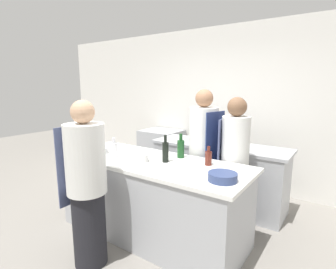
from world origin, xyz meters
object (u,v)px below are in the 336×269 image
chef_at_prep_near (87,186)px  bottle_vinegar (114,149)px  bowl_ceramic_blue (97,150)px  bottle_olive_oil (181,148)px  bowl_mixing_large (139,158)px  bottle_cooking_oil (165,151)px  bottle_wine (208,158)px  bowl_prep_small (223,177)px  chef_at_stove (203,156)px  chef_at_pass_far (234,166)px  oven_range (162,153)px

chef_at_prep_near → bottle_vinegar: size_ratio=7.03×
chef_at_prep_near → bowl_ceramic_blue: 0.87m
bottle_olive_oil → bowl_mixing_large: (-0.30, -0.41, -0.07)m
bottle_vinegar → bottle_cooking_oil: 0.66m
bottle_olive_oil → bottle_wine: bearing=-11.8°
bottle_olive_oil → bottle_cooking_oil: bottle_cooking_oil is taller
bowl_prep_small → bowl_ceramic_blue: size_ratio=0.99×
bottle_wine → bowl_prep_small: bottle_wine is taller
bottle_cooking_oil → bowl_prep_small: size_ratio=1.16×
chef_at_stove → chef_at_pass_far: 0.45m
chef_at_pass_far → bottle_vinegar: (-1.23, -0.77, 0.19)m
chef_at_pass_far → bowl_ceramic_blue: size_ratio=6.16×
oven_range → bottle_wine: bottle_wine is taller
bottle_vinegar → bowl_prep_small: size_ratio=0.88×
chef_at_stove → bowl_mixing_large: chef_at_stove is taller
bowl_mixing_large → bowl_prep_small: bowl_mixing_large is taller
bottle_cooking_oil → bowl_ceramic_blue: bottle_cooking_oil is taller
bottle_vinegar → bottle_cooking_oil: (0.64, 0.18, 0.03)m
bottle_vinegar → bowl_prep_small: bottle_vinegar is taller
chef_at_pass_far → bowl_mixing_large: chef_at_pass_far is taller
chef_at_stove → chef_at_pass_far: bearing=95.7°
oven_range → chef_at_prep_near: 2.73m
chef_at_pass_far → bowl_ceramic_blue: (-1.54, -0.77, 0.13)m
bowl_prep_small → bowl_ceramic_blue: bearing=179.5°
chef_at_pass_far → oven_range: bearing=47.1°
chef_at_stove → bottle_vinegar: bearing=-29.4°
chef_at_stove → chef_at_pass_far: chef_at_stove is taller
chef_at_pass_far → chef_at_stove: bearing=69.7°
oven_range → chef_at_pass_far: (1.90, -1.13, 0.38)m
chef_at_stove → bottle_cooking_oil: bearing=1.4°
bowl_prep_small → oven_range: bearing=137.5°
chef_at_prep_near → bottle_olive_oil: bearing=-21.5°
oven_range → bottle_wine: size_ratio=4.40×
bottle_olive_oil → bottle_cooking_oil: size_ratio=0.94×
bottle_cooking_oil → bowl_ceramic_blue: 0.97m
oven_range → bowl_ceramic_blue: size_ratio=3.44×
bottle_vinegar → bottle_wine: 1.15m
oven_range → chef_at_prep_near: size_ratio=0.56×
oven_range → bottle_olive_oil: 2.08m
oven_range → chef_at_stove: 1.85m
chef_at_pass_far → bowl_ceramic_blue: chef_at_pass_far is taller
chef_at_prep_near → bowl_prep_small: 1.30m
bottle_vinegar → bottle_cooking_oil: bearing=15.6°
oven_range → bottle_cooking_oil: 2.24m
chef_at_prep_near → bottle_wine: (0.82, 0.98, 0.19)m
oven_range → bowl_ceramic_blue: bowl_ceramic_blue is taller
bowl_ceramic_blue → chef_at_pass_far: bearing=26.5°
oven_range → chef_at_pass_far: size_ratio=0.56×
chef_at_pass_far → bowl_mixing_large: bearing=118.9°
chef_at_stove → bottle_wine: size_ratio=8.29×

